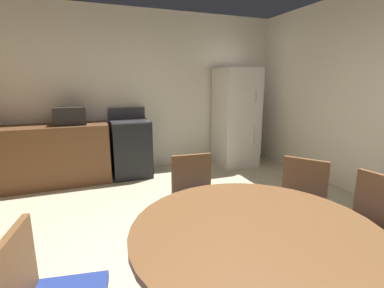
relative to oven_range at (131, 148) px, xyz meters
The scene contains 10 objects.
ground_plane 2.67m from the oven_range, 87.96° to the right, with size 14.00×14.00×0.00m, color beige.
wall_back 0.97m from the oven_range, 76.71° to the left, with size 5.66×0.12×2.70m, color silver.
kitchen_counter 1.39m from the oven_range, behind, with size 2.08×0.60×0.90m, color brown.
oven_range is the anchor object (origin of this frame).
refrigerator 1.95m from the oven_range, ahead, with size 0.68×0.68×1.76m.
microwave 1.03m from the oven_range, behind, with size 0.44×0.32×0.26m, color black.
dining_table 3.35m from the oven_range, 87.10° to the right, with size 1.35×1.35×0.76m.
chair_east 3.45m from the oven_range, 69.22° to the right, with size 0.44×0.44×0.87m.
chair_northeast 2.92m from the oven_range, 69.24° to the right, with size 0.56×0.56×0.87m.
chair_north 2.30m from the oven_range, 84.12° to the right, with size 0.42×0.42×0.87m.
Camera 1 is at (-0.72, -1.87, 1.53)m, focal length 26.01 mm.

